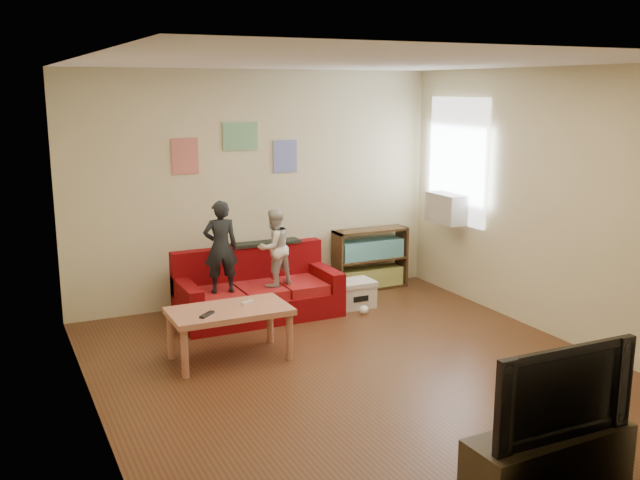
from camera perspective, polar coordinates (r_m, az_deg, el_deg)
name	(u,v)px	position (r m, az deg, el deg)	size (l,w,h in m)	color
room_shell	(360,224)	(6.14, 3.23, 1.32)	(4.52, 5.02, 2.72)	#55301B
sofa	(257,293)	(7.95, -5.07, -4.25)	(1.76, 0.81, 0.78)	maroon
child_a	(221,247)	(7.51, -7.95, -0.55)	(0.36, 0.24, 0.99)	black
child_b	(274,247)	(7.73, -3.70, -0.60)	(0.42, 0.32, 0.86)	silver
coffee_table	(230,316)	(6.69, -7.25, -6.02)	(1.11, 0.61, 0.50)	#BB7658
remote	(207,315)	(6.48, -9.04, -5.91)	(0.19, 0.05, 0.02)	black
game_controller	(248,303)	(6.77, -5.79, -5.01)	(0.13, 0.04, 0.03)	silver
bookshelf	(370,262)	(8.99, 4.03, -1.77)	(0.96, 0.29, 0.77)	#453019
window	(458,161)	(8.66, 10.95, 6.23)	(0.04, 1.08, 1.48)	white
ac_unit	(447,208)	(8.67, 10.16, 2.53)	(0.28, 0.55, 0.35)	#B7B2A3
artwork_left	(185,156)	(8.07, -10.75, 6.60)	(0.30, 0.01, 0.40)	#D87266
artwork_center	(240,136)	(8.24, -6.39, 8.25)	(0.42, 0.01, 0.32)	#72B27F
artwork_right	(285,156)	(8.46, -2.81, 6.71)	(0.30, 0.01, 0.38)	#727FCC
file_box	(354,294)	(8.27, 2.75, -4.30)	(0.45, 0.34, 0.31)	silver
tv_stand	(548,463)	(4.85, 17.78, -16.65)	(1.12, 0.37, 0.42)	#352B1B
television	(554,388)	(4.64, 18.19, -11.15)	(1.02, 0.14, 0.59)	black
tissue	(364,310)	(8.04, 3.54, -5.60)	(0.10, 0.10, 0.10)	white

